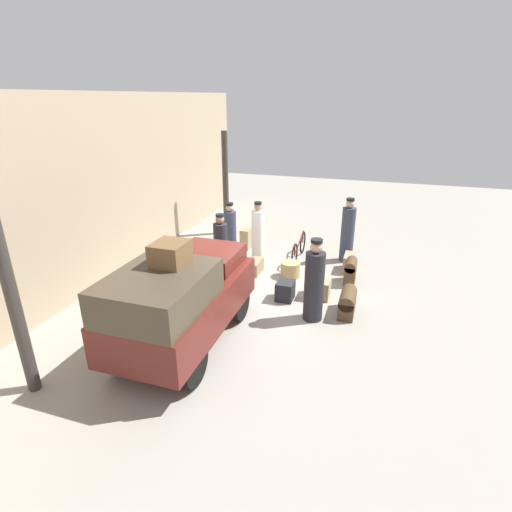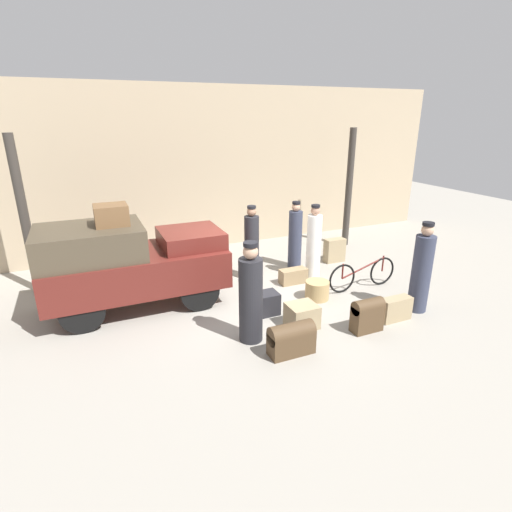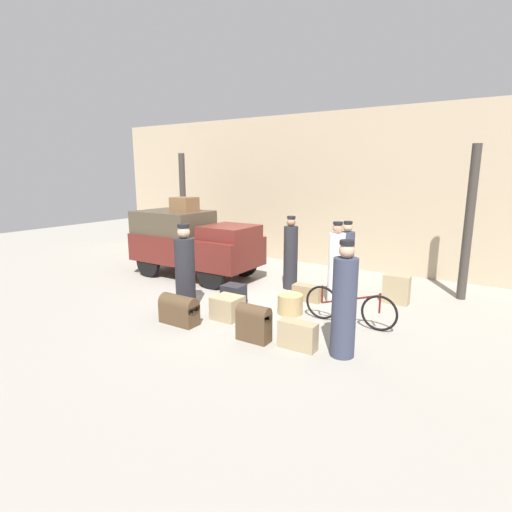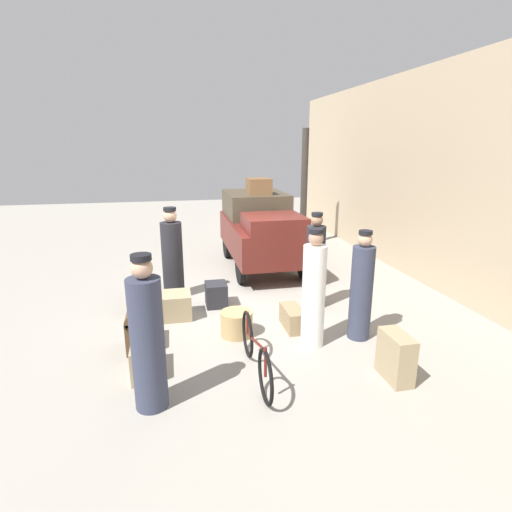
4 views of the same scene
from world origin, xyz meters
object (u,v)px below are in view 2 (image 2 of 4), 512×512
porter_with_bicycle (295,238)px  truck (130,262)px  porter_standing_middle (252,246)px  porter_carrying_trunk (251,297)px  suitcase_black_upright (267,303)px  trunk_on_truck_roof (111,215)px  trunk_large_brown (395,309)px  trunk_barrel_dark (367,314)px  trunk_wicker_pale (293,276)px  suitcase_tan_flat (302,316)px  bicycle (363,274)px  trunk_umber_medium (334,250)px  wicker_basket (317,290)px  conductor_in_dark_uniform (314,245)px  suitcase_small_leather (291,338)px  porter_lifting_near_truck (421,271)px

porter_with_bicycle → truck: bearing=-170.9°
porter_standing_middle → porter_carrying_trunk: bearing=-113.5°
suitcase_black_upright → trunk_on_truck_roof: (-2.58, 1.38, 1.72)m
truck → trunk_large_brown: 5.24m
trunk_barrel_dark → trunk_large_brown: trunk_barrel_dark is taller
porter_standing_middle → trunk_wicker_pale: (0.77, -0.65, -0.65)m
trunk_barrel_dark → suitcase_tan_flat: bearing=148.7°
bicycle → trunk_umber_medium: 1.79m
trunk_barrel_dark → suitcase_tan_flat: size_ratio=1.18×
truck → trunk_barrel_dark: (3.72, -2.71, -0.64)m
wicker_basket → conductor_in_dark_uniform: bearing=63.4°
truck → trunk_barrel_dark: bearing=-36.1°
trunk_large_brown → suitcase_tan_flat: 1.83m
trunk_on_truck_roof → conductor_in_dark_uniform: bearing=-1.8°
suitcase_small_leather → trunk_on_truck_roof: 4.03m
truck → trunk_umber_medium: bearing=6.3°
trunk_large_brown → wicker_basket: bearing=121.9°
porter_with_bicycle → trunk_umber_medium: porter_with_bicycle is taller
suitcase_small_leather → suitcase_black_upright: suitcase_small_leather is taller
trunk_large_brown → trunk_umber_medium: trunk_umber_medium is taller
conductor_in_dark_uniform → wicker_basket: bearing=-116.6°
wicker_basket → porter_with_bicycle: 2.00m
truck → suitcase_black_upright: bearing=-30.4°
truck → suitcase_small_leather: size_ratio=4.64×
truck → suitcase_small_leather: truck is taller
conductor_in_dark_uniform → trunk_on_truck_roof: bearing=178.2°
porter_carrying_trunk → suitcase_small_leather: (0.43, -0.67, -0.53)m
suitcase_black_upright → trunk_umber_medium: 3.51m
wicker_basket → porter_carrying_trunk: 2.23m
suitcase_tan_flat → trunk_barrel_dark: bearing=-31.3°
trunk_umber_medium → trunk_barrel_dark: bearing=-115.0°
porter_standing_middle → conductor_in_dark_uniform: conductor_in_dark_uniform is taller
suitcase_black_upright → trunk_wicker_pale: (1.21, 1.12, -0.05)m
porter_lifting_near_truck → trunk_on_truck_roof: trunk_on_truck_roof is taller
truck → trunk_on_truck_roof: (-0.23, 0.00, 0.97)m
wicker_basket → suitcase_tan_flat: (-0.89, -0.91, 0.02)m
suitcase_small_leather → trunk_barrel_dark: bearing=3.5°
trunk_wicker_pale → trunk_on_truck_roof: 4.19m
trunk_umber_medium → trunk_on_truck_roof: size_ratio=1.04×
wicker_basket → trunk_wicker_pale: 0.94m
porter_lifting_near_truck → trunk_barrel_dark: (-1.46, -0.27, -0.50)m
porter_lifting_near_truck → bicycle: bearing=105.2°
porter_carrying_trunk → porter_with_bicycle: bearing=49.3°
trunk_wicker_pale → truck: bearing=175.8°
suitcase_tan_flat → trunk_large_brown: bearing=-15.5°
suitcase_black_upright → suitcase_tan_flat: bearing=-62.6°
suitcase_small_leather → suitcase_black_upright: bearing=81.0°
trunk_large_brown → porter_lifting_near_truck: bearing=12.1°
trunk_large_brown → bicycle: bearing=76.7°
suitcase_black_upright → porter_lifting_near_truck: bearing=-20.7°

